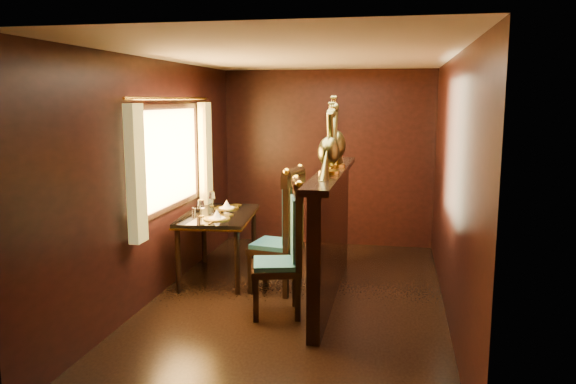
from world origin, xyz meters
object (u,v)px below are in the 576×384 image
chair_right (286,227)px  peacock_right (335,132)px  dining_table (218,219)px  chair_left (289,244)px  peacock_left (329,138)px

chair_right → peacock_right: (0.50, 0.20, 1.02)m
dining_table → peacock_right: peacock_right is taller
peacock_right → chair_left: bearing=-112.6°
chair_left → peacock_right: bearing=53.3°
chair_right → peacock_left: size_ratio=1.98×
peacock_right → chair_right: bearing=-157.5°
dining_table → peacock_right: size_ratio=1.79×
chair_right → peacock_right: 1.15m
dining_table → peacock_right: 1.74m
chair_left → chair_right: (-0.15, 0.62, 0.02)m
dining_table → chair_right: bearing=-27.7°
dining_table → peacock_left: size_ratio=1.95×
dining_table → peacock_left: (1.38, -0.71, 1.02)m
chair_left → peacock_left: bearing=24.2°
peacock_left → peacock_right: size_ratio=0.92×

